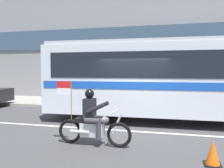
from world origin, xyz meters
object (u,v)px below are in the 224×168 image
object	(u,v)px
transit_bus	(180,75)
fire_hydrant	(203,102)
traffic_cone	(213,154)
motorcycle_with_rider	(93,121)

from	to	relation	value
transit_bus	fire_hydrant	distance (m)	3.11
traffic_cone	transit_bus	bearing A→B (deg)	97.86
motorcycle_with_rider	traffic_cone	bearing A→B (deg)	-12.49
transit_bus	traffic_cone	world-z (taller)	transit_bus
traffic_cone	motorcycle_with_rider	bearing A→B (deg)	167.51
fire_hydrant	traffic_cone	distance (m)	6.75
transit_bus	fire_hydrant	xyz separation A→B (m)	(1.19, 2.53, -1.36)
transit_bus	motorcycle_with_rider	size ratio (longest dim) A/B	4.87
transit_bus	traffic_cone	distance (m)	4.53
transit_bus	motorcycle_with_rider	bearing A→B (deg)	-124.46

